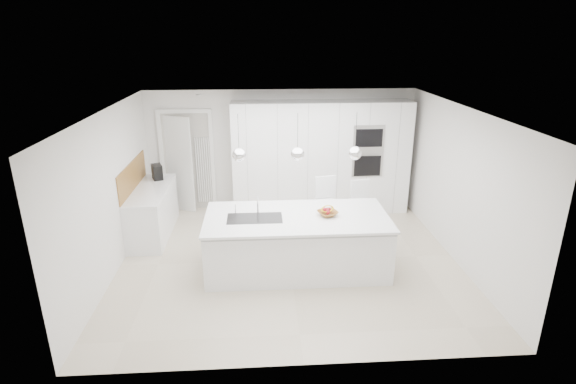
{
  "coord_description": "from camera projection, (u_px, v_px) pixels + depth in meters",
  "views": [
    {
      "loc": [
        -0.46,
        -6.63,
        3.59
      ],
      "look_at": [
        0.0,
        0.3,
        1.1
      ],
      "focal_mm": 28.0,
      "sensor_mm": 36.0,
      "label": 1
    }
  ],
  "objects": [
    {
      "name": "island_base",
      "position": [
        297.0,
        245.0,
        7.05
      ],
      "size": [
        2.8,
        1.2,
        0.86
      ],
      "primitive_type": "cube",
      "color": "white",
      "rests_on": "floor"
    },
    {
      "name": "apple_b",
      "position": [
        329.0,
        210.0,
        6.96
      ],
      "size": [
        0.09,
        0.09,
        0.09
      ],
      "primitive_type": "sphere",
      "color": "maroon",
      "rests_on": "fruit_bowl"
    },
    {
      "name": "ceiling",
      "position": [
        289.0,
        110.0,
        6.63
      ],
      "size": [
        5.5,
        5.5,
        0.0
      ],
      "primitive_type": "plane",
      "rotation": [
        3.14,
        0.0,
        0.0
      ],
      "color": "white",
      "rests_on": "wall_back"
    },
    {
      "name": "apple_extra_3",
      "position": [
        325.0,
        210.0,
        6.98
      ],
      "size": [
        0.08,
        0.08,
        0.08
      ],
      "primitive_type": "sphere",
      "color": "maroon",
      "rests_on": "fruit_bowl"
    },
    {
      "name": "apple_c",
      "position": [
        328.0,
        210.0,
        7.0
      ],
      "size": [
        0.07,
        0.07,
        0.07
      ],
      "primitive_type": "sphere",
      "color": "maroon",
      "rests_on": "fruit_bowl"
    },
    {
      "name": "banana_bunch",
      "position": [
        327.0,
        209.0,
        6.89
      ],
      "size": [
        0.25,
        0.18,
        0.22
      ],
      "primitive_type": "torus",
      "rotation": [
        1.22,
        0.0,
        0.35
      ],
      "color": "gold",
      "rests_on": "fruit_bowl"
    },
    {
      "name": "bar_stool_left",
      "position": [
        326.0,
        212.0,
        7.88
      ],
      "size": [
        0.51,
        0.62,
        1.2
      ],
      "primitive_type": null,
      "rotation": [
        0.0,
        0.0,
        0.22
      ],
      "color": "white",
      "rests_on": "floor"
    },
    {
      "name": "island_tap",
      "position": [
        258.0,
        204.0,
        6.99
      ],
      "size": [
        0.02,
        0.02,
        0.3
      ],
      "primitive_type": "cylinder",
      "color": "white",
      "rests_on": "island_worktop"
    },
    {
      "name": "bar_stool_right",
      "position": [
        360.0,
        213.0,
        7.93
      ],
      "size": [
        0.45,
        0.57,
        1.13
      ],
      "primitive_type": null,
      "rotation": [
        0.0,
        0.0,
        0.16
      ],
      "color": "white",
      "rests_on": "floor"
    },
    {
      "name": "radiator",
      "position": [
        204.0,
        170.0,
        9.39
      ],
      "size": [
        0.32,
        0.04,
        1.4
      ],
      "primitive_type": null,
      "color": "white",
      "rests_on": "floor"
    },
    {
      "name": "island_sink",
      "position": [
        255.0,
        223.0,
        6.88
      ],
      "size": [
        0.84,
        0.44,
        0.18
      ],
      "primitive_type": null,
      "color": "#3F3F42",
      "rests_on": "island_worktop"
    },
    {
      "name": "floor",
      "position": [
        289.0,
        260.0,
        7.47
      ],
      "size": [
        5.5,
        5.5,
        0.0
      ],
      "primitive_type": "plane",
      "color": "beige",
      "rests_on": "ground"
    },
    {
      "name": "hallway_door",
      "position": [
        175.0,
        164.0,
        9.27
      ],
      "size": [
        0.76,
        0.38,
        2.0
      ],
      "primitive_type": "cube",
      "rotation": [
        0.0,
        0.0,
        -0.44
      ],
      "color": "white",
      "rests_on": "floor"
    },
    {
      "name": "tall_cabinets",
      "position": [
        321.0,
        158.0,
        9.2
      ],
      "size": [
        3.6,
        0.6,
        2.3
      ],
      "primitive_type": "cube",
      "color": "white",
      "rests_on": "floor"
    },
    {
      "name": "doorway_frame",
      "position": [
        188.0,
        162.0,
        9.32
      ],
      "size": [
        1.11,
        0.08,
        2.13
      ],
      "primitive_type": null,
      "color": "white",
      "rests_on": "floor"
    },
    {
      "name": "oak_backsplash",
      "position": [
        132.0,
        176.0,
        8.04
      ],
      "size": [
        0.02,
        1.8,
        0.5
      ],
      "primitive_type": "cube",
      "color": "olive",
      "rests_on": "wall_left"
    },
    {
      "name": "espresso_machine",
      "position": [
        157.0,
        172.0,
        8.63
      ],
      "size": [
        0.26,
        0.31,
        0.29
      ],
      "primitive_type": "cube",
      "rotation": [
        0.0,
        0.0,
        0.38
      ],
      "color": "black",
      "rests_on": "left_worktop"
    },
    {
      "name": "apple_a",
      "position": [
        328.0,
        212.0,
        6.9
      ],
      "size": [
        0.07,
        0.07,
        0.07
      ],
      "primitive_type": "sphere",
      "color": "maroon",
      "rests_on": "fruit_bowl"
    },
    {
      "name": "left_worktop",
      "position": [
        150.0,
        190.0,
        8.15
      ],
      "size": [
        0.62,
        1.82,
        0.04
      ],
      "primitive_type": "cube",
      "color": "white",
      "rests_on": "left_base_cabinets"
    },
    {
      "name": "pendant_left",
      "position": [
        239.0,
        155.0,
        6.5
      ],
      "size": [
        0.2,
        0.2,
        0.2
      ],
      "primitive_type": "sphere",
      "color": "white",
      "rests_on": "ceiling"
    },
    {
      "name": "left_base_cabinets",
      "position": [
        153.0,
        213.0,
        8.3
      ],
      "size": [
        0.6,
        1.8,
        0.86
      ],
      "primitive_type": "cube",
      "color": "white",
      "rests_on": "floor"
    },
    {
      "name": "pendant_right",
      "position": [
        355.0,
        153.0,
        6.61
      ],
      "size": [
        0.2,
        0.2,
        0.2
      ],
      "primitive_type": "sphere",
      "color": "white",
      "rests_on": "ceiling"
    },
    {
      "name": "pendant_mid",
      "position": [
        298.0,
        154.0,
        6.55
      ],
      "size": [
        0.2,
        0.2,
        0.2
      ],
      "primitive_type": "sphere",
      "color": "white",
      "rests_on": "ceiling"
    },
    {
      "name": "wall_back",
      "position": [
        281.0,
        150.0,
        9.4
      ],
      "size": [
        5.5,
        0.0,
        5.5
      ],
      "primitive_type": "plane",
      "rotation": [
        1.57,
        0.0,
        0.0
      ],
      "color": "silver",
      "rests_on": "ground"
    },
    {
      "name": "oven_stack",
      "position": [
        368.0,
        151.0,
        8.9
      ],
      "size": [
        0.62,
        0.04,
        1.05
      ],
      "primitive_type": null,
      "color": "#A5A5A8",
      "rests_on": "tall_cabinets"
    },
    {
      "name": "wall_left",
      "position": [
        111.0,
        193.0,
        6.88
      ],
      "size": [
        0.0,
        5.0,
        5.0
      ],
      "primitive_type": "plane",
      "rotation": [
        1.57,
        0.0,
        1.57
      ],
      "color": "silver",
      "rests_on": "ground"
    },
    {
      "name": "island_worktop",
      "position": [
        297.0,
        217.0,
        6.94
      ],
      "size": [
        2.84,
        1.4,
        0.04
      ],
      "primitive_type": "cube",
      "color": "white",
      "rests_on": "island_base"
    },
    {
      "name": "fruit_bowl",
      "position": [
        328.0,
        213.0,
        6.94
      ],
      "size": [
        0.39,
        0.39,
        0.07
      ],
      "primitive_type": "imported",
      "rotation": [
        0.0,
        0.0,
        0.39
      ],
      "color": "olive",
      "rests_on": "island_worktop"
    }
  ]
}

